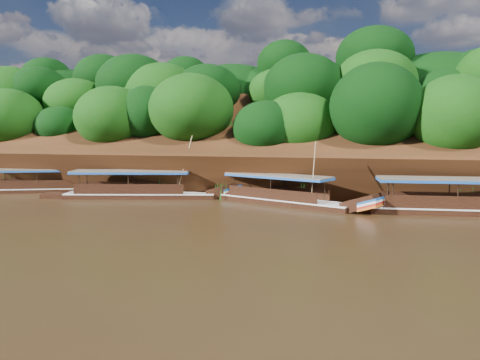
% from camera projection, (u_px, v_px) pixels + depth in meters
% --- Properties ---
extents(ground, '(160.00, 160.00, 0.00)m').
position_uv_depth(ground, '(275.00, 222.00, 30.11)').
color(ground, black).
rests_on(ground, ground).
extents(riverbank, '(120.00, 30.06, 19.40)m').
position_uv_depth(riverbank, '(312.00, 167.00, 51.80)').
color(riverbank, black).
rests_on(riverbank, ground).
extents(boat_0, '(15.85, 3.68, 6.72)m').
position_uv_depth(boat_0, '(477.00, 206.00, 32.92)').
color(boat_0, black).
rests_on(boat_0, ground).
extents(boat_1, '(13.29, 7.17, 5.55)m').
position_uv_depth(boat_1, '(292.00, 199.00, 37.02)').
color(boat_1, black).
rests_on(boat_1, ground).
extents(boat_2, '(15.45, 5.58, 5.93)m').
position_uv_depth(boat_2, '(150.00, 192.00, 41.06)').
color(boat_2, black).
rests_on(boat_2, ground).
extents(boat_3, '(12.34, 6.37, 2.67)m').
position_uv_depth(boat_3, '(54.00, 187.00, 45.11)').
color(boat_3, black).
rests_on(boat_3, ground).
extents(reeds, '(50.40, 2.57, 2.24)m').
position_uv_depth(reeds, '(259.00, 189.00, 39.91)').
color(reeds, '#1D5C17').
rests_on(reeds, ground).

